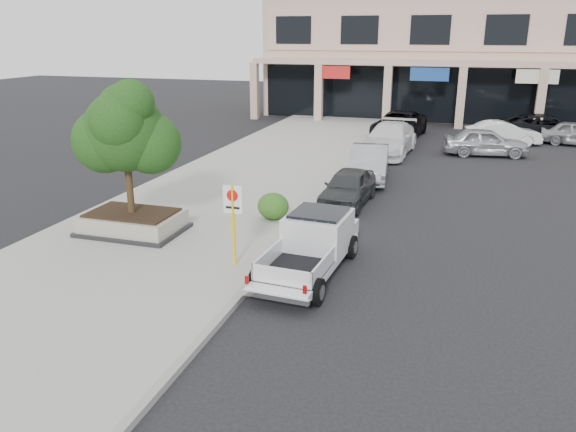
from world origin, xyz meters
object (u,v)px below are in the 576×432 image
at_px(curb_car_a, 348,187).
at_px(lot_car_d, 547,128).
at_px(lot_car_a, 486,142).
at_px(lot_car_b, 503,133).
at_px(pickup_truck, 308,248).
at_px(curb_car_d, 399,125).
at_px(curb_car_b, 369,163).
at_px(no_parking_sign, 233,214).
at_px(curb_car_c, 389,139).
at_px(planter_tree, 131,131).
at_px(planter, 133,222).

bearing_deg(curb_car_a, lot_car_d, 65.75).
relative_size(lot_car_a, lot_car_b, 1.04).
xyz_separation_m(pickup_truck, lot_car_d, (8.55, 23.70, 0.02)).
height_order(pickup_truck, curb_car_d, curb_car_d).
height_order(curb_car_a, curb_car_b, curb_car_b).
bearing_deg(no_parking_sign, pickup_truck, 9.10).
bearing_deg(curb_car_d, curb_car_b, -84.83).
height_order(curb_car_c, lot_car_b, curb_car_c).
bearing_deg(curb_car_a, lot_car_b, 70.25).
height_order(planter_tree, curb_car_b, planter_tree).
relative_size(planter, lot_car_d, 0.56).
height_order(no_parking_sign, pickup_truck, no_parking_sign).
height_order(no_parking_sign, curb_car_d, no_parking_sign).
bearing_deg(planter_tree, curb_car_c, 68.42).
relative_size(no_parking_sign, lot_car_b, 0.55).
bearing_deg(planter_tree, lot_car_b, 58.98).
xyz_separation_m(planter_tree, lot_car_a, (11.00, 16.49, -2.67)).
xyz_separation_m(planter, curb_car_c, (6.17, 15.40, 0.36)).
bearing_deg(pickup_truck, lot_car_d, 73.72).
relative_size(curb_car_b, curb_car_d, 0.79).
bearing_deg(no_parking_sign, curb_car_a, 76.52).
relative_size(curb_car_a, lot_car_a, 0.91).
xyz_separation_m(no_parking_sign, curb_car_c, (1.96, 16.97, -0.80)).
relative_size(no_parking_sign, lot_car_a, 0.53).
xyz_separation_m(lot_car_b, lot_car_d, (2.60, 2.28, 0.10)).
distance_m(curb_car_b, lot_car_a, 8.66).
relative_size(lot_car_a, lot_car_d, 0.76).
height_order(curb_car_d, lot_car_d, curb_car_d).
bearing_deg(curb_car_d, curb_car_a, -85.33).
xyz_separation_m(curb_car_a, curb_car_b, (0.13, 4.03, 0.08)).
bearing_deg(curb_car_b, curb_car_a, -97.97).
relative_size(pickup_truck, curb_car_b, 1.07).
bearing_deg(planter, curb_car_d, 73.75).
bearing_deg(lot_car_a, lot_car_d, -39.94).
height_order(curb_car_b, curb_car_d, curb_car_d).
distance_m(pickup_truck, lot_car_b, 22.23).
bearing_deg(lot_car_b, lot_car_d, -64.49).
xyz_separation_m(no_parking_sign, lot_car_b, (7.97, 21.74, -0.94)).
relative_size(lot_car_b, lot_car_d, 0.73).
distance_m(planter, curb_car_c, 16.60).
xyz_separation_m(planter, lot_car_a, (11.14, 16.65, 0.27)).
height_order(planter_tree, curb_car_c, planter_tree).
distance_m(no_parking_sign, lot_car_b, 23.18).
bearing_deg(curb_car_a, no_parking_sign, -100.01).
relative_size(planter, lot_car_a, 0.73).
xyz_separation_m(no_parking_sign, curb_car_d, (1.84, 22.30, -0.82)).
bearing_deg(pickup_truck, curb_car_d, 94.03).
xyz_separation_m(planter, curb_car_d, (6.05, 20.74, 0.34)).
distance_m(curb_car_d, lot_car_b, 6.16).
bearing_deg(lot_car_d, curb_car_c, 119.01).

